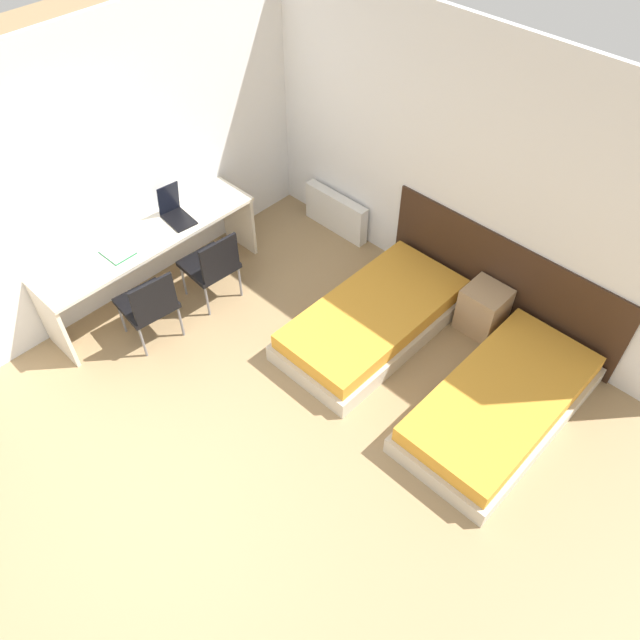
# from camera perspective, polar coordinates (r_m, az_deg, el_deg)

# --- Properties ---
(ground_plane) EXTENTS (20.00, 20.00, 0.00)m
(ground_plane) POSITION_cam_1_polar(r_m,az_deg,el_deg) (5.27, -15.79, -15.68)
(ground_plane) COLOR #9E7F56
(wall_back) EXTENTS (5.17, 0.05, 2.70)m
(wall_back) POSITION_cam_1_polar(r_m,az_deg,el_deg) (5.97, 11.40, 13.73)
(wall_back) COLOR white
(wall_back) RESTS_ON ground_plane
(wall_left) EXTENTS (0.05, 4.62, 2.70)m
(wall_left) POSITION_cam_1_polar(r_m,az_deg,el_deg) (6.20, -15.90, 14.20)
(wall_left) COLOR white
(wall_left) RESTS_ON ground_plane
(headboard_panel) EXTENTS (2.49, 0.03, 0.95)m
(headboard_panel) POSITION_cam_1_polar(r_m,az_deg,el_deg) (6.17, 16.21, 3.51)
(headboard_panel) COLOR #382316
(headboard_panel) RESTS_ON ground_plane
(bed_near_window) EXTENTS (0.97, 1.93, 0.34)m
(bed_near_window) POSITION_cam_1_polar(r_m,az_deg,el_deg) (6.01, 4.92, 0.04)
(bed_near_window) COLOR beige
(bed_near_window) RESTS_ON ground_plane
(bed_near_door) EXTENTS (0.97, 1.93, 0.34)m
(bed_near_door) POSITION_cam_1_polar(r_m,az_deg,el_deg) (5.58, 16.17, -7.39)
(bed_near_door) COLOR beige
(bed_near_door) RESTS_ON ground_plane
(nightstand) EXTENTS (0.39, 0.38, 0.49)m
(nightstand) POSITION_cam_1_polar(r_m,az_deg,el_deg) (6.18, 14.69, 0.97)
(nightstand) COLOR tan
(nightstand) RESTS_ON ground_plane
(radiator) EXTENTS (0.84, 0.12, 0.46)m
(radiator) POSITION_cam_1_polar(r_m,az_deg,el_deg) (7.13, 1.47, 9.78)
(radiator) COLOR silver
(radiator) RESTS_ON ground_plane
(desk) EXTENTS (0.55, 2.25, 0.76)m
(desk) POSITION_cam_1_polar(r_m,az_deg,el_deg) (6.29, -15.33, 6.28)
(desk) COLOR beige
(desk) RESTS_ON ground_plane
(chair_near_laptop) EXTENTS (0.49, 0.49, 0.83)m
(chair_near_laptop) POSITION_cam_1_polar(r_m,az_deg,el_deg) (6.20, -9.84, 5.10)
(chair_near_laptop) COLOR black
(chair_near_laptop) RESTS_ON ground_plane
(chair_near_notebook) EXTENTS (0.51, 0.51, 0.83)m
(chair_near_notebook) POSITION_cam_1_polar(r_m,az_deg,el_deg) (5.93, -15.38, 1.53)
(chair_near_notebook) COLOR black
(chair_near_notebook) RESTS_ON ground_plane
(laptop) EXTENTS (0.36, 0.26, 0.35)m
(laptop) POSITION_cam_1_polar(r_m,az_deg,el_deg) (6.30, -13.09, 9.58)
(laptop) COLOR black
(laptop) RESTS_ON desk
(open_notebook) EXTENTS (0.29, 0.25, 0.02)m
(open_notebook) POSITION_cam_1_polar(r_m,az_deg,el_deg) (6.07, -18.02, 5.89)
(open_notebook) COLOR #236B3D
(open_notebook) RESTS_ON desk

